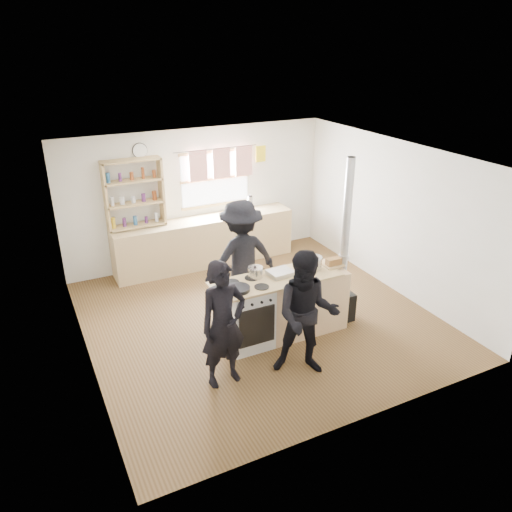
# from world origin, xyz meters

# --- Properties ---
(ground) EXTENTS (5.00, 5.00, 0.01)m
(ground) POSITION_xyz_m (0.00, 0.00, -0.01)
(ground) COLOR brown
(ground) RESTS_ON ground
(back_counter) EXTENTS (3.40, 0.55, 0.90)m
(back_counter) POSITION_xyz_m (0.00, 2.22, 0.45)
(back_counter) COLOR tan
(back_counter) RESTS_ON ground
(shelving_unit) EXTENTS (1.00, 0.28, 1.20)m
(shelving_unit) POSITION_xyz_m (-1.20, 2.34, 1.51)
(shelving_unit) COLOR tan
(shelving_unit) RESTS_ON back_counter
(thermos) EXTENTS (0.10, 0.10, 0.30)m
(thermos) POSITION_xyz_m (0.94, 2.22, 1.05)
(thermos) COLOR silver
(thermos) RESTS_ON back_counter
(cooking_island) EXTENTS (1.97, 0.64, 0.93)m
(cooking_island) POSITION_xyz_m (0.14, -0.55, 0.47)
(cooking_island) COLOR white
(cooking_island) RESTS_ON ground
(skillet_greens) EXTENTS (0.32, 0.32, 0.05)m
(skillet_greens) POSITION_xyz_m (-0.62, -0.65, 0.96)
(skillet_greens) COLOR black
(skillet_greens) RESTS_ON cooking_island
(roast_tray) EXTENTS (0.36, 0.30, 0.06)m
(roast_tray) POSITION_xyz_m (0.10, -0.49, 0.97)
(roast_tray) COLOR silver
(roast_tray) RESTS_ON cooking_island
(stockpot_stove) EXTENTS (0.21, 0.21, 0.17)m
(stockpot_stove) POSITION_xyz_m (-0.25, -0.40, 1.01)
(stockpot_stove) COLOR silver
(stockpot_stove) RESTS_ON cooking_island
(stockpot_counter) EXTENTS (0.27, 0.27, 0.20)m
(stockpot_counter) POSITION_xyz_m (0.61, -0.51, 1.02)
(stockpot_counter) COLOR #B2B2B4
(stockpot_counter) RESTS_ON cooking_island
(bread_board) EXTENTS (0.28, 0.20, 0.12)m
(bread_board) POSITION_xyz_m (0.93, -0.57, 0.98)
(bread_board) COLOR tan
(bread_board) RESTS_ON cooking_island
(flue_heater) EXTENTS (0.35, 0.35, 2.50)m
(flue_heater) POSITION_xyz_m (1.11, -0.56, 0.66)
(flue_heater) COLOR black
(flue_heater) RESTS_ON ground
(person_near_left) EXTENTS (0.63, 0.45, 1.64)m
(person_near_left) POSITION_xyz_m (-1.05, -1.17, 0.82)
(person_near_left) COLOR black
(person_near_left) RESTS_ON ground
(person_near_right) EXTENTS (1.02, 0.95, 1.67)m
(person_near_right) POSITION_xyz_m (-0.05, -1.43, 0.83)
(person_near_right) COLOR black
(person_near_right) RESTS_ON ground
(person_far) EXTENTS (1.19, 0.72, 1.80)m
(person_far) POSITION_xyz_m (-0.12, 0.35, 0.90)
(person_far) COLOR black
(person_far) RESTS_ON ground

